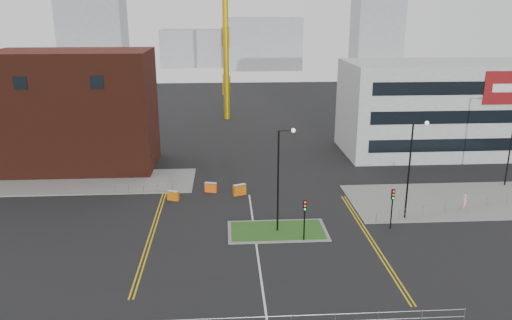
# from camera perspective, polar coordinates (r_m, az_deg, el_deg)

# --- Properties ---
(ground) EXTENTS (200.00, 200.00, 0.00)m
(ground) POSITION_cam_1_polar(r_m,az_deg,el_deg) (36.59, 0.60, -13.53)
(ground) COLOR black
(ground) RESTS_ON ground
(pavement_left) EXTENTS (28.00, 8.00, 0.12)m
(pavement_left) POSITION_cam_1_polar(r_m,az_deg,el_deg) (59.25, -20.76, -2.42)
(pavement_left) COLOR slate
(pavement_left) RESTS_ON ground
(pavement_right) EXTENTS (24.00, 10.00, 0.12)m
(pavement_right) POSITION_cam_1_polar(r_m,az_deg,el_deg) (54.79, 23.10, -4.23)
(pavement_right) COLOR slate
(pavement_right) RESTS_ON ground
(island_kerb) EXTENTS (8.60, 4.60, 0.08)m
(island_kerb) POSITION_cam_1_polar(r_m,az_deg,el_deg) (43.80, 2.46, -8.10)
(island_kerb) COLOR slate
(island_kerb) RESTS_ON ground
(grass_island) EXTENTS (8.00, 4.00, 0.12)m
(grass_island) POSITION_cam_1_polar(r_m,az_deg,el_deg) (43.79, 2.46, -8.07)
(grass_island) COLOR #2B551C
(grass_island) RESTS_ON ground
(brick_building) EXTENTS (24.20, 10.07, 14.24)m
(brick_building) POSITION_cam_1_polar(r_m,az_deg,el_deg) (64.01, -22.43, 5.09)
(brick_building) COLOR #431A10
(brick_building) RESTS_ON ground
(office_block) EXTENTS (25.00, 12.20, 12.00)m
(office_block) POSITION_cam_1_polar(r_m,az_deg,el_deg) (70.62, 20.23, 5.63)
(office_block) COLOR #9FA1A4
(office_block) RESTS_ON ground
(streetlamp_island) EXTENTS (1.46, 0.36, 9.18)m
(streetlamp_island) POSITION_cam_1_polar(r_m,az_deg,el_deg) (41.84, 2.85, -1.40)
(streetlamp_island) COLOR black
(streetlamp_island) RESTS_ON ground
(streetlamp_right_near) EXTENTS (1.46, 0.36, 9.18)m
(streetlamp_right_near) POSITION_cam_1_polar(r_m,az_deg,el_deg) (46.55, 17.41, -0.27)
(streetlamp_right_near) COLOR black
(streetlamp_right_near) RESTS_ON ground
(traffic_light_island) EXTENTS (0.28, 0.33, 3.65)m
(traffic_light_island) POSITION_cam_1_polar(r_m,az_deg,el_deg) (41.20, 5.58, -5.99)
(traffic_light_island) COLOR black
(traffic_light_island) RESTS_ON ground
(traffic_light_right) EXTENTS (0.28, 0.33, 3.65)m
(traffic_light_right) POSITION_cam_1_polar(r_m,az_deg,el_deg) (44.91, 15.34, -4.56)
(traffic_light_right) COLOR black
(traffic_light_right) RESTS_ON ground
(railing_front) EXTENTS (24.05, 0.05, 1.10)m
(railing_front) POSITION_cam_1_polar(r_m,az_deg,el_deg) (31.13, 1.46, -17.87)
(railing_front) COLOR gray
(railing_front) RESTS_ON ground
(railing_left) EXTENTS (6.05, 0.05, 1.10)m
(railing_left) POSITION_cam_1_polar(r_m,az_deg,el_deg) (53.27, -12.76, -3.05)
(railing_left) COLOR gray
(railing_left) RESTS_ON ground
(railing_right) EXTENTS (19.05, 5.05, 1.10)m
(railing_right) POSITION_cam_1_polar(r_m,az_deg,el_deg) (51.81, 22.91, -4.55)
(railing_right) COLOR gray
(railing_right) RESTS_ON ground
(centre_line) EXTENTS (0.15, 30.00, 0.01)m
(centre_line) POSITION_cam_1_polar(r_m,az_deg,el_deg) (38.32, 0.38, -12.01)
(centre_line) COLOR silver
(centre_line) RESTS_ON ground
(yellow_left_a) EXTENTS (0.12, 24.00, 0.01)m
(yellow_left_a) POSITION_cam_1_polar(r_m,az_deg,el_deg) (45.90, -11.72, -7.29)
(yellow_left_a) COLOR gold
(yellow_left_a) RESTS_ON ground
(yellow_left_b) EXTENTS (0.12, 24.00, 0.01)m
(yellow_left_b) POSITION_cam_1_polar(r_m,az_deg,el_deg) (45.85, -11.34, -7.29)
(yellow_left_b) COLOR gold
(yellow_left_b) RESTS_ON ground
(yellow_right_a) EXTENTS (0.12, 20.00, 0.01)m
(yellow_right_a) POSITION_cam_1_polar(r_m,az_deg,el_deg) (43.45, 12.75, -8.80)
(yellow_right_a) COLOR gold
(yellow_right_a) RESTS_ON ground
(yellow_right_b) EXTENTS (0.12, 20.00, 0.01)m
(yellow_right_b) POSITION_cam_1_polar(r_m,az_deg,el_deg) (43.53, 13.13, -8.77)
(yellow_right_b) COLOR gold
(yellow_right_b) RESTS_ON ground
(skyline_a) EXTENTS (18.00, 12.00, 22.00)m
(skyline_a) POSITION_cam_1_polar(r_m,az_deg,el_deg) (156.26, -18.07, 13.31)
(skyline_a) COLOR gray
(skyline_a) RESTS_ON ground
(skyline_b) EXTENTS (24.00, 12.00, 16.00)m
(skyline_b) POSITION_cam_1_polar(r_m,az_deg,el_deg) (162.29, 0.76, 13.15)
(skyline_b) COLOR gray
(skyline_b) RESTS_ON ground
(skyline_c) EXTENTS (14.00, 12.00, 28.00)m
(skyline_c) POSITION_cam_1_polar(r_m,az_deg,el_deg) (163.55, 13.67, 14.83)
(skyline_c) COLOR gray
(skyline_c) RESTS_ON ground
(skyline_d) EXTENTS (30.00, 12.00, 12.00)m
(skyline_d) POSITION_cam_1_polar(r_m,az_deg,el_deg) (172.02, -5.64, 12.62)
(skyline_d) COLOR gray
(skyline_d) RESTS_ON ground
(pedestrian) EXTENTS (0.77, 0.75, 1.79)m
(pedestrian) POSITION_cam_1_polar(r_m,az_deg,el_deg) (51.40, 22.75, -4.56)
(pedestrian) COLOR pink
(pedestrian) RESTS_ON ground
(barrier_left) EXTENTS (1.23, 0.85, 0.99)m
(barrier_left) POSITION_cam_1_polar(r_m,az_deg,el_deg) (51.04, -9.46, -4.00)
(barrier_left) COLOR #CE660B
(barrier_left) RESTS_ON ground
(barrier_mid) EXTENTS (1.30, 0.72, 1.04)m
(barrier_mid) POSITION_cam_1_polar(r_m,az_deg,el_deg) (52.78, -5.19, -3.09)
(barrier_mid) COLOR #FA5A0D
(barrier_mid) RESTS_ON ground
(barrier_right) EXTENTS (1.41, 0.95, 1.13)m
(barrier_right) POSITION_cam_1_polar(r_m,az_deg,el_deg) (51.78, -1.90, -3.37)
(barrier_right) COLOR #C95C0B
(barrier_right) RESTS_ON ground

